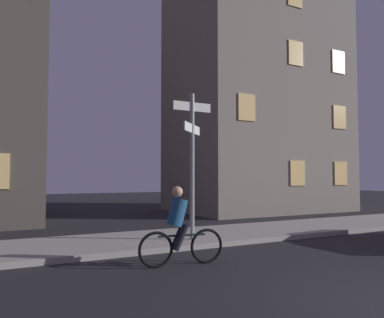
% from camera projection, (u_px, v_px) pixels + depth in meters
% --- Properties ---
extents(sidewalk_kerb, '(40.00, 2.89, 0.14)m').
position_uv_depth(sidewalk_kerb, '(195.00, 237.00, 10.72)').
color(sidewalk_kerb, '#9E9991').
rests_on(sidewalk_kerb, ground_plane).
extents(signpost, '(1.13, 0.96, 3.92)m').
position_uv_depth(signpost, '(192.00, 155.00, 9.94)').
color(signpost, gray).
rests_on(signpost, sidewalk_kerb).
extents(cyclist, '(1.82, 0.36, 1.61)m').
position_uv_depth(cyclist, '(180.00, 229.00, 7.50)').
color(cyclist, black).
rests_on(cyclist, ground_plane).
extents(building_right_block, '(8.81, 6.35, 14.62)m').
position_uv_depth(building_right_block, '(256.00, 79.00, 20.65)').
color(building_right_block, slate).
rests_on(building_right_block, ground_plane).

